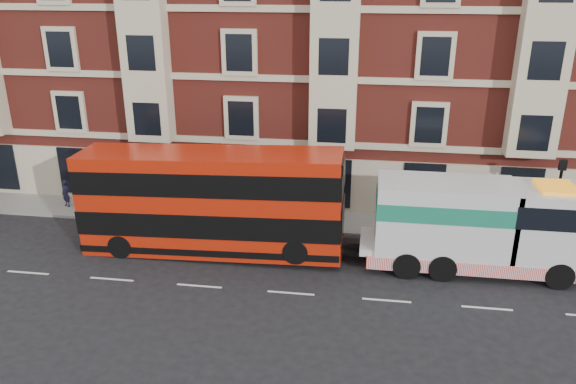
{
  "coord_description": "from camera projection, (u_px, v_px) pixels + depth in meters",
  "views": [
    {
      "loc": [
        2.88,
        -20.39,
        12.48
      ],
      "look_at": [
        -0.71,
        4.0,
        3.02
      ],
      "focal_mm": 35.0,
      "sensor_mm": 36.0,
      "label": 1
    }
  ],
  "objects": [
    {
      "name": "double_decker_bus",
      "position": [
        211.0,
        200.0,
        26.4
      ],
      "size": [
        12.37,
        2.84,
        5.01
      ],
      "color": "#B61E0A",
      "rests_on": "ground"
    },
    {
      "name": "ground",
      "position": [
        291.0,
        293.0,
        23.7
      ],
      "size": [
        120.0,
        120.0,
        0.0
      ],
      "primitive_type": "plane",
      "color": "black",
      "rests_on": "ground"
    },
    {
      "name": "lamp_post_west",
      "position": [
        194.0,
        178.0,
        29.28
      ],
      "size": [
        0.35,
        0.15,
        4.35
      ],
      "color": "black",
      "rests_on": "sidewalk"
    },
    {
      "name": "sidewalk",
      "position": [
        310.0,
        220.0,
        30.6
      ],
      "size": [
        90.0,
        3.0,
        0.15
      ],
      "primitive_type": "cube",
      "color": "slate",
      "rests_on": "ground"
    },
    {
      "name": "victorian_terrace",
      "position": [
        334.0,
        20.0,
        33.88
      ],
      "size": [
        45.0,
        12.0,
        20.4
      ],
      "color": "maroon",
      "rests_on": "ground"
    },
    {
      "name": "lamp_post_east",
      "position": [
        557.0,
        196.0,
        26.83
      ],
      "size": [
        0.35,
        0.15,
        4.35
      ],
      "color": "black",
      "rests_on": "sidewalk"
    },
    {
      "name": "pedestrian",
      "position": [
        66.0,
        194.0,
        32.03
      ],
      "size": [
        0.67,
        0.59,
        1.56
      ],
      "primitive_type": "imported",
      "rotation": [
        0.0,
        0.0,
        -0.46
      ],
      "color": "#1A1831",
      "rests_on": "sidewalk"
    },
    {
      "name": "tow_truck",
      "position": [
        475.0,
        225.0,
        24.93
      ],
      "size": [
        9.91,
        2.93,
        4.13
      ],
      "color": "silver",
      "rests_on": "ground"
    }
  ]
}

